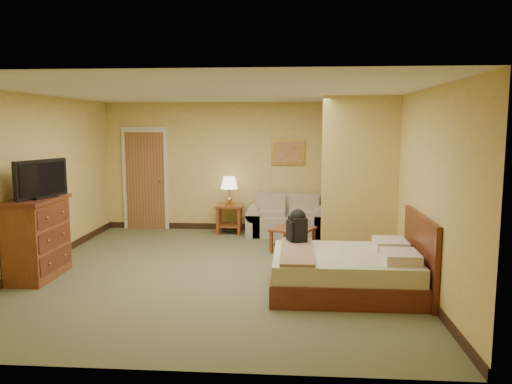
# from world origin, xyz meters

# --- Properties ---
(floor) EXTENTS (6.00, 6.00, 0.00)m
(floor) POSITION_xyz_m (0.00, 0.00, 0.00)
(floor) COLOR brown
(floor) RESTS_ON ground
(ceiling) EXTENTS (6.00, 6.00, 0.00)m
(ceiling) POSITION_xyz_m (0.00, 0.00, 2.60)
(ceiling) COLOR white
(ceiling) RESTS_ON back_wall
(back_wall) EXTENTS (5.50, 0.02, 2.60)m
(back_wall) POSITION_xyz_m (0.00, 3.00, 1.30)
(back_wall) COLOR tan
(back_wall) RESTS_ON floor
(left_wall) EXTENTS (0.02, 6.00, 2.60)m
(left_wall) POSITION_xyz_m (-2.75, 0.00, 1.30)
(left_wall) COLOR tan
(left_wall) RESTS_ON floor
(right_wall) EXTENTS (0.02, 6.00, 2.60)m
(right_wall) POSITION_xyz_m (2.75, 0.00, 1.30)
(right_wall) COLOR tan
(right_wall) RESTS_ON floor
(partition) EXTENTS (1.20, 0.15, 2.60)m
(partition) POSITION_xyz_m (2.15, 0.93, 1.30)
(partition) COLOR tan
(partition) RESTS_ON floor
(door) EXTENTS (0.94, 0.16, 2.10)m
(door) POSITION_xyz_m (-1.95, 2.96, 1.03)
(door) COLOR beige
(door) RESTS_ON floor
(baseboard) EXTENTS (5.50, 0.02, 0.12)m
(baseboard) POSITION_xyz_m (0.00, 2.99, 0.06)
(baseboard) COLOR black
(baseboard) RESTS_ON floor
(loveseat) EXTENTS (1.58, 0.73, 0.80)m
(loveseat) POSITION_xyz_m (0.98, 2.57, 0.26)
(loveseat) COLOR tan
(loveseat) RESTS_ON floor
(side_table) EXTENTS (0.52, 0.52, 0.58)m
(side_table) POSITION_xyz_m (-0.17, 2.65, 0.38)
(side_table) COLOR brown
(side_table) RESTS_ON floor
(table_lamp) EXTENTS (0.34, 0.34, 0.55)m
(table_lamp) POSITION_xyz_m (-0.17, 2.65, 1.00)
(table_lamp) COLOR #AE8240
(table_lamp) RESTS_ON side_table
(coffee_table) EXTENTS (0.84, 0.84, 0.41)m
(coffee_table) POSITION_xyz_m (1.09, 1.26, 0.29)
(coffee_table) COLOR brown
(coffee_table) RESTS_ON floor
(wall_picture) EXTENTS (0.67, 0.04, 0.52)m
(wall_picture) POSITION_xyz_m (0.98, 2.97, 1.60)
(wall_picture) COLOR #B78E3F
(wall_picture) RESTS_ON back_wall
(dresser) EXTENTS (0.56, 1.07, 1.14)m
(dresser) POSITION_xyz_m (-2.48, -0.48, 0.58)
(dresser) COLOR brown
(dresser) RESTS_ON floor
(tv) EXTENTS (0.36, 0.84, 0.54)m
(tv) POSITION_xyz_m (-2.38, -0.48, 1.39)
(tv) COLOR black
(tv) RESTS_ON dresser
(bed) EXTENTS (1.92, 1.58, 1.02)m
(bed) POSITION_xyz_m (1.82, -0.74, 0.28)
(bed) COLOR #4C1C11
(bed) RESTS_ON floor
(backpack) EXTENTS (0.28, 0.33, 0.49)m
(backpack) POSITION_xyz_m (1.16, -0.24, 0.76)
(backpack) COLOR black
(backpack) RESTS_ON bed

